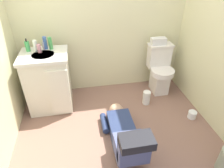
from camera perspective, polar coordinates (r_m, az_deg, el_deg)
ground_plane at (r=2.59m, az=1.27°, el=-13.49°), size 2.93×3.08×0.04m
wall_back at (r=2.92m, az=-2.99°, el=20.00°), size 2.59×0.08×2.40m
toilet at (r=3.17m, az=13.59°, el=4.04°), size 0.36×0.46×0.75m
vanity_cabinet at (r=2.83m, az=-17.72°, el=0.81°), size 0.60×0.53×0.82m
faucet at (r=2.77m, az=-19.13°, el=10.33°), size 0.02×0.02×0.10m
person_plumber at (r=2.29m, az=3.77°, el=-14.30°), size 0.39×1.06×0.52m
tissue_box at (r=3.05m, az=13.21°, el=11.91°), size 0.22×0.11×0.10m
soap_dispenser at (r=2.78m, az=-23.13°, el=9.97°), size 0.06×0.06×0.17m
bottle_white at (r=2.73m, az=-21.18°, el=10.18°), size 0.05×0.05×0.15m
bottle_pink at (r=2.70m, az=-20.21°, el=9.61°), size 0.05×0.05×0.11m
bottle_blue at (r=2.77m, az=-18.68°, el=11.13°), size 0.05×0.05×0.16m
bottle_green at (r=2.74m, az=-17.31°, el=11.11°), size 0.05×0.05×0.16m
paper_towel_roll at (r=2.96m, az=9.88°, el=-3.88°), size 0.11×0.11×0.20m
toilet_paper_roll at (r=2.92m, az=22.03°, el=-8.17°), size 0.11×0.11×0.10m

